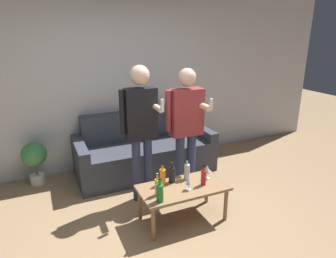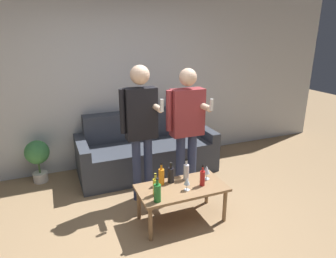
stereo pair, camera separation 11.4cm
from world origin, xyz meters
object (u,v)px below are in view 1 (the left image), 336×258
object	(u,v)px
person_standing_left	(141,123)
person_standing_right	(186,122)
coffee_table	(183,191)
bottle_orange	(163,176)
couch	(144,151)

from	to	relation	value
person_standing_left	person_standing_right	distance (m)	0.60
coffee_table	bottle_orange	bearing A→B (deg)	143.22
bottle_orange	person_standing_right	distance (m)	0.82
couch	coffee_table	bearing A→B (deg)	-91.68
couch	coffee_table	distance (m)	1.38
coffee_table	person_standing_right	world-z (taller)	person_standing_right
bottle_orange	person_standing_left	bearing A→B (deg)	99.04
couch	person_standing_left	xyz separation A→B (m)	(-0.30, -0.77, 0.70)
couch	person_standing_left	bearing A→B (deg)	-111.39
person_standing_left	person_standing_right	world-z (taller)	person_standing_left
couch	person_standing_right	size ratio (longest dim) A/B	1.24
couch	person_standing_right	distance (m)	1.06
person_standing_left	person_standing_right	size ratio (longest dim) A/B	1.04
person_standing_right	bottle_orange	bearing A→B (deg)	-138.94
person_standing_left	couch	bearing A→B (deg)	68.61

